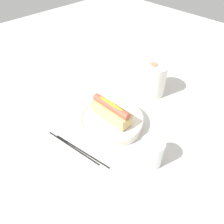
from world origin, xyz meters
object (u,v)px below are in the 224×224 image
(hotdog_front, at_px, (112,110))
(chopstick_near, at_px, (82,151))
(serving_bowl, at_px, (112,120))
(water_glass, at_px, (151,153))
(paper_towel_roll, at_px, (152,79))
(chopstick_far, at_px, (73,147))

(hotdog_front, height_order, chopstick_near, hotdog_front)
(serving_bowl, xyz_separation_m, water_glass, (0.20, -0.03, 0.02))
(serving_bowl, distance_m, water_glass, 0.20)
(serving_bowl, height_order, hotdog_front, hotdog_front)
(paper_towel_roll, xyz_separation_m, chopstick_far, (0.01, -0.41, -0.06))
(water_glass, bearing_deg, serving_bowl, 171.61)
(water_glass, relative_size, chopstick_near, 0.41)
(serving_bowl, xyz_separation_m, paper_towel_roll, (-0.02, 0.24, 0.04))
(hotdog_front, bearing_deg, paper_towel_roll, 95.20)
(chopstick_near, distance_m, chopstick_far, 0.03)
(hotdog_front, height_order, water_glass, hotdog_front)
(paper_towel_roll, bearing_deg, chopstick_near, -83.93)
(water_glass, height_order, chopstick_near, water_glass)
(hotdog_front, xyz_separation_m, chopstick_near, (0.02, -0.15, -0.06))
(chopstick_far, bearing_deg, serving_bowl, 77.69)
(hotdog_front, xyz_separation_m, water_glass, (0.20, -0.03, -0.03))
(hotdog_front, height_order, paper_towel_roll, paper_towel_roll)
(hotdog_front, height_order, chopstick_far, hotdog_front)
(water_glass, distance_m, chopstick_far, 0.25)
(hotdog_front, relative_size, chopstick_near, 0.69)
(water_glass, relative_size, chopstick_far, 0.41)
(chopstick_far, bearing_deg, chopstick_near, 12.96)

